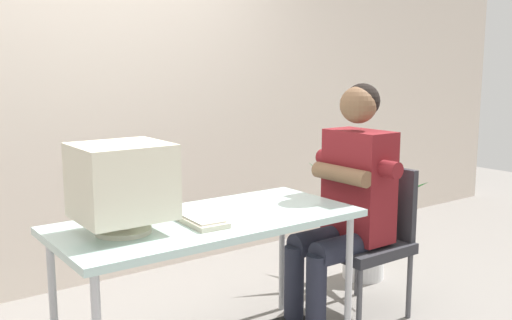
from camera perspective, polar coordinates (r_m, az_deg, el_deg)
The scene contains 7 objects.
wall_back at distance 4.02m, azimuth -11.77°, elevation 10.02°, with size 8.00×0.10×3.00m, color beige.
desk at distance 2.75m, azimuth -4.66°, elevation -6.79°, with size 1.45×0.67×0.73m.
crt_monitor at distance 2.50m, azimuth -13.10°, elevation -2.16°, with size 0.39×0.35×0.39m.
keyboard at distance 2.70m, azimuth -6.20°, elevation -5.63°, with size 0.17×0.45×0.03m.
office_chair at distance 3.42m, azimuth 11.06°, elevation -7.15°, with size 0.47×0.47×0.86m.
person_seated at distance 3.23m, azimuth 9.04°, elevation -3.49°, with size 0.68×0.58×1.35m.
potted_plant at distance 4.00m, azimuth 10.65°, elevation -6.52°, with size 0.79×0.89×0.84m.
Camera 1 is at (-1.38, -2.25, 1.44)m, focal length 40.28 mm.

